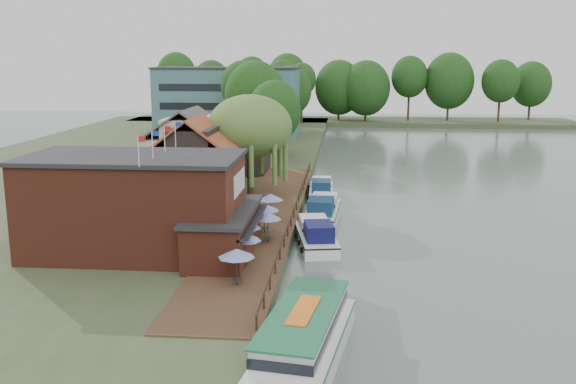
{
  "coord_description": "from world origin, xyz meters",
  "views": [
    {
      "loc": [
        -0.83,
        -44.98,
        15.16
      ],
      "look_at": [
        -6.0,
        12.0,
        3.0
      ],
      "focal_mm": 40.0,
      "sensor_mm": 36.0,
      "label": 1
    }
  ],
  "objects_px": {
    "cottage_b": "(190,148)",
    "umbrella_5": "(271,207)",
    "umbrella_0": "(237,267)",
    "cruiser_0": "(316,232)",
    "cottage_c": "(239,138)",
    "cottage_a": "(196,163)",
    "pub": "(161,205)",
    "umbrella_2": "(245,237)",
    "tour_boat": "(300,342)",
    "swan": "(306,339)",
    "umbrella_3": "(268,227)",
    "willow": "(250,146)",
    "cruiser_1": "(323,207)",
    "hotel_block": "(229,101)",
    "umbrella_1": "(245,250)",
    "umbrella_4": "(264,218)",
    "cruiser_2": "(321,187)"
  },
  "relations": [
    {
      "from": "hotel_block",
      "to": "cottage_a",
      "type": "bearing_deg",
      "value": -82.87
    },
    {
      "from": "cottage_b",
      "to": "umbrella_3",
      "type": "distance_m",
      "value": 24.74
    },
    {
      "from": "cottage_c",
      "to": "umbrella_0",
      "type": "distance_m",
      "value": 41.01
    },
    {
      "from": "cottage_c",
      "to": "umbrella_1",
      "type": "distance_m",
      "value": 37.36
    },
    {
      "from": "cruiser_2",
      "to": "cruiser_0",
      "type": "bearing_deg",
      "value": -90.85
    },
    {
      "from": "tour_boat",
      "to": "swan",
      "type": "height_order",
      "value": "tour_boat"
    },
    {
      "from": "cottage_b",
      "to": "tour_boat",
      "type": "distance_m",
      "value": 42.8
    },
    {
      "from": "cottage_b",
      "to": "umbrella_5",
      "type": "relative_size",
      "value": 4.04
    },
    {
      "from": "pub",
      "to": "cruiser_1",
      "type": "distance_m",
      "value": 18.72
    },
    {
      "from": "umbrella_2",
      "to": "cruiser_0",
      "type": "height_order",
      "value": "umbrella_2"
    },
    {
      "from": "umbrella_3",
      "to": "swan",
      "type": "height_order",
      "value": "umbrella_3"
    },
    {
      "from": "cottage_c",
      "to": "willow",
      "type": "bearing_deg",
      "value": -75.96
    },
    {
      "from": "tour_boat",
      "to": "willow",
      "type": "bearing_deg",
      "value": 111.03
    },
    {
      "from": "pub",
      "to": "umbrella_4",
      "type": "bearing_deg",
      "value": 41.76
    },
    {
      "from": "umbrella_5",
      "to": "cruiser_2",
      "type": "bearing_deg",
      "value": 75.52
    },
    {
      "from": "willow",
      "to": "hotel_block",
      "type": "bearing_deg",
      "value": 102.71
    },
    {
      "from": "hotel_block",
      "to": "cruiser_2",
      "type": "bearing_deg",
      "value": -68.07
    },
    {
      "from": "willow",
      "to": "umbrella_2",
      "type": "height_order",
      "value": "willow"
    },
    {
      "from": "cottage_c",
      "to": "umbrella_5",
      "type": "relative_size",
      "value": 3.58
    },
    {
      "from": "willow",
      "to": "umbrella_0",
      "type": "xyz_separation_m",
      "value": [
        3.05,
        -26.37,
        -3.93
      ]
    },
    {
      "from": "cruiser_1",
      "to": "cruiser_2",
      "type": "xyz_separation_m",
      "value": [
        -0.52,
        10.12,
        -0.14
      ]
    },
    {
      "from": "tour_boat",
      "to": "pub",
      "type": "bearing_deg",
      "value": 135.55
    },
    {
      "from": "cottage_b",
      "to": "cruiser_2",
      "type": "distance_m",
      "value": 15.19
    },
    {
      "from": "pub",
      "to": "umbrella_1",
      "type": "height_order",
      "value": "pub"
    },
    {
      "from": "umbrella_0",
      "to": "cruiser_0",
      "type": "distance_m",
      "value": 13.46
    },
    {
      "from": "umbrella_0",
      "to": "umbrella_3",
      "type": "xyz_separation_m",
      "value": [
        0.8,
        9.59,
        0.0
      ]
    },
    {
      "from": "cottage_a",
      "to": "tour_boat",
      "type": "distance_m",
      "value": 32.45
    },
    {
      "from": "cruiser_0",
      "to": "willow",
      "type": "bearing_deg",
      "value": 108.28
    },
    {
      "from": "umbrella_0",
      "to": "tour_boat",
      "type": "bearing_deg",
      "value": -61.56
    },
    {
      "from": "umbrella_4",
      "to": "cruiser_1",
      "type": "distance_m",
      "value": 9.78
    },
    {
      "from": "umbrella_0",
      "to": "cruiser_2",
      "type": "xyz_separation_m",
      "value": [
        4.06,
        31.15,
        -1.19
      ]
    },
    {
      "from": "umbrella_0",
      "to": "cottage_a",
      "type": "bearing_deg",
      "value": 109.45
    },
    {
      "from": "cruiser_1",
      "to": "umbrella_0",
      "type": "bearing_deg",
      "value": -99.06
    },
    {
      "from": "umbrella_1",
      "to": "umbrella_4",
      "type": "bearing_deg",
      "value": 88.54
    },
    {
      "from": "willow",
      "to": "swan",
      "type": "bearing_deg",
      "value": -76.33
    },
    {
      "from": "cruiser_1",
      "to": "cruiser_2",
      "type": "height_order",
      "value": "cruiser_1"
    },
    {
      "from": "cottage_c",
      "to": "umbrella_5",
      "type": "xyz_separation_m",
      "value": [
        6.76,
        -24.13,
        -2.96
      ]
    },
    {
      "from": "pub",
      "to": "umbrella_2",
      "type": "xyz_separation_m",
      "value": [
        5.98,
        0.5,
        -2.36
      ]
    },
    {
      "from": "willow",
      "to": "umbrella_0",
      "type": "bearing_deg",
      "value": -83.41
    },
    {
      "from": "umbrella_2",
      "to": "cruiser_2",
      "type": "relative_size",
      "value": 0.26
    },
    {
      "from": "cottage_c",
      "to": "umbrella_5",
      "type": "distance_m",
      "value": 25.23
    },
    {
      "from": "cruiser_1",
      "to": "cruiser_0",
      "type": "bearing_deg",
      "value": -88.43
    },
    {
      "from": "umbrella_5",
      "to": "cottage_c",
      "type": "bearing_deg",
      "value": 105.65
    },
    {
      "from": "umbrella_0",
      "to": "swan",
      "type": "height_order",
      "value": "umbrella_0"
    },
    {
      "from": "cottage_c",
      "to": "cottage_a",
      "type": "bearing_deg",
      "value": -93.01
    },
    {
      "from": "umbrella_2",
      "to": "swan",
      "type": "height_order",
      "value": "umbrella_2"
    },
    {
      "from": "umbrella_5",
      "to": "cruiser_0",
      "type": "relative_size",
      "value": 0.25
    },
    {
      "from": "umbrella_0",
      "to": "umbrella_5",
      "type": "xyz_separation_m",
      "value": [
        0.21,
        16.25,
        0.0
      ]
    },
    {
      "from": "willow",
      "to": "pub",
      "type": "bearing_deg",
      "value": -99.93
    },
    {
      "from": "willow",
      "to": "cottage_b",
      "type": "bearing_deg",
      "value": 146.31
    }
  ]
}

